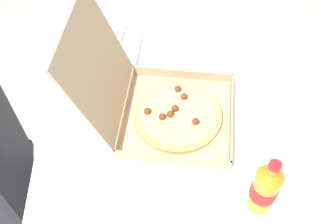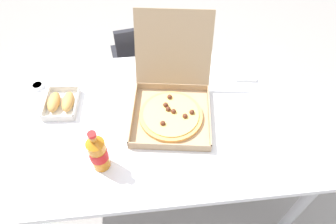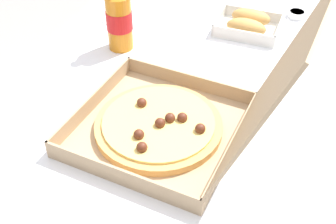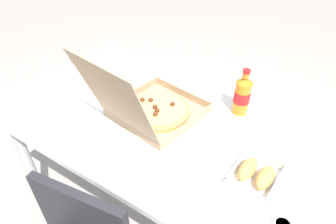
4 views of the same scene
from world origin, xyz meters
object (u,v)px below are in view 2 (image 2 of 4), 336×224
object	(u,v)px
paper_menu	(52,178)
napkin_pile	(245,73)
pizza_box_open	(171,102)
dipping_sauce_cup	(38,86)
bread_side_box	(61,103)
chair	(145,62)
cola_bottle	(98,153)

from	to	relation	value
paper_menu	napkin_pile	distance (m)	1.05
pizza_box_open	napkin_pile	bearing A→B (deg)	25.96
dipping_sauce_cup	bread_side_box	bearing A→B (deg)	-45.34
bread_side_box	chair	bearing A→B (deg)	53.64
napkin_pile	chair	bearing A→B (deg)	139.42
napkin_pile	dipping_sauce_cup	distance (m)	1.06
cola_bottle	paper_menu	distance (m)	0.22
napkin_pile	dipping_sauce_cup	bearing A→B (deg)	178.98
cola_bottle	dipping_sauce_cup	xyz separation A→B (m)	(-0.33, 0.48, -0.08)
chair	bread_side_box	bearing A→B (deg)	-126.36
bread_side_box	paper_menu	world-z (taller)	bread_side_box
pizza_box_open	cola_bottle	bearing A→B (deg)	-140.74
chair	cola_bottle	xyz separation A→B (m)	(-0.21, -0.90, 0.34)
bread_side_box	dipping_sauce_cup	distance (m)	0.19
chair	dipping_sauce_cup	xyz separation A→B (m)	(-0.55, -0.42, 0.26)
napkin_pile	cola_bottle	bearing A→B (deg)	-147.74
bread_side_box	napkin_pile	bearing A→B (deg)	7.34
bread_side_box	dipping_sauce_cup	world-z (taller)	bread_side_box
pizza_box_open	dipping_sauce_cup	xyz separation A→B (m)	(-0.65, 0.22, -0.04)
bread_side_box	napkin_pile	xyz separation A→B (m)	(0.93, 0.12, -0.02)
pizza_box_open	bread_side_box	bearing A→B (deg)	171.15
bread_side_box	cola_bottle	size ratio (longest dim) A/B	0.89
chair	napkin_pile	size ratio (longest dim) A/B	7.55
pizza_box_open	cola_bottle	world-z (taller)	pizza_box_open
pizza_box_open	cola_bottle	distance (m)	0.41
cola_bottle	pizza_box_open	bearing A→B (deg)	39.26
bread_side_box	cola_bottle	xyz separation A→B (m)	(0.20, -0.34, 0.07)
cola_bottle	chair	bearing A→B (deg)	76.61
chair	pizza_box_open	xyz separation A→B (m)	(0.10, -0.64, 0.30)
pizza_box_open	cola_bottle	size ratio (longest dim) A/B	2.34
bread_side_box	paper_menu	xyz separation A→B (m)	(-0.00, -0.38, -0.02)
bread_side_box	pizza_box_open	bearing A→B (deg)	-8.85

